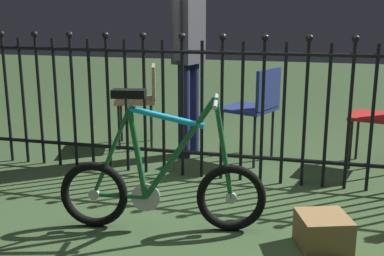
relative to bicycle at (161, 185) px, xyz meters
The scene contains 7 objects.
ground_plane 0.38m from the bicycle, 48.33° to the left, with size 20.00×20.00×0.00m, color #324B29.
iron_fence 1.06m from the bicycle, 84.97° to the left, with size 4.52×0.07×1.21m.
bicycle is the anchor object (origin of this frame).
chair_tan 1.97m from the bicycle, 113.20° to the left, with size 0.49×0.49×0.80m.
chair_navy 1.58m from the bicycle, 75.72° to the left, with size 0.53×0.53×0.84m.
person_visitor 1.75m from the bicycle, 98.61° to the left, with size 0.26×0.46×1.72m.
display_crate 0.99m from the bicycle, ahead, with size 0.28×0.28×0.20m, color olive.
Camera 1 is at (0.72, -2.88, 1.34)m, focal length 45.73 mm.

